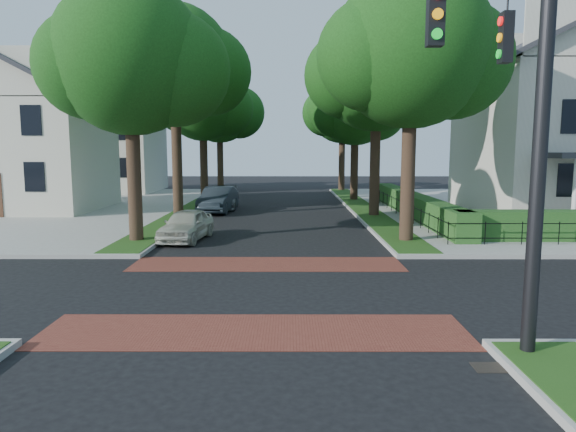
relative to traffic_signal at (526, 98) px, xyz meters
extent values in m
plane|color=black|center=(-4.89, 4.41, -4.71)|extent=(120.00, 120.00, 0.00)
cube|color=maroon|center=(-4.89, 7.61, -4.70)|extent=(9.00, 2.20, 0.01)
cube|color=maroon|center=(-4.89, 1.21, -4.70)|extent=(9.00, 2.20, 0.01)
cube|color=black|center=(-0.59, -0.59, -4.70)|extent=(0.65, 0.45, 0.01)
cube|color=#1B4413|center=(0.51, 23.51, -4.55)|extent=(1.60, 29.80, 0.02)
cube|color=#1B4413|center=(-10.29, 23.51, -4.55)|extent=(1.60, 29.80, 0.02)
cylinder|color=black|center=(0.61, 11.41, -0.88)|extent=(0.56, 0.56, 7.35)
sphere|color=#14390F|center=(0.61, 11.41, 3.00)|extent=(6.20, 6.20, 6.20)
sphere|color=#14390F|center=(2.32, 11.71, 2.60)|extent=(4.65, 4.65, 4.65)
sphere|color=#14390F|center=(-0.94, 11.21, 2.70)|extent=(4.34, 4.34, 4.34)
sphere|color=#14390F|center=(0.71, 12.96, 3.50)|extent=(4.03, 4.03, 4.03)
cylinder|color=black|center=(0.61, 19.41, -0.71)|extent=(0.56, 0.56, 7.70)
sphere|color=#14390F|center=(0.61, 19.41, 3.36)|extent=(6.60, 6.60, 6.60)
sphere|color=#14390F|center=(2.43, 19.71, 2.96)|extent=(4.95, 4.95, 4.95)
sphere|color=#14390F|center=(-1.04, 19.21, 3.06)|extent=(4.62, 4.62, 4.62)
sphere|color=#14390F|center=(0.71, 21.06, 3.86)|extent=(4.29, 4.29, 4.29)
cylinder|color=black|center=(0.61, 28.41, -1.23)|extent=(0.56, 0.56, 6.65)
sphere|color=#14390F|center=(0.61, 28.41, 2.28)|extent=(5.80, 5.80, 5.80)
sphere|color=#14390F|center=(2.21, 28.71, 1.88)|extent=(4.35, 4.35, 4.35)
sphere|color=#14390F|center=(-0.84, 28.21, 1.98)|extent=(4.06, 4.06, 4.06)
sphere|color=#14390F|center=(0.71, 29.86, 2.78)|extent=(3.77, 3.77, 3.77)
cylinder|color=black|center=(0.61, 37.41, -1.06)|extent=(0.56, 0.56, 7.00)
sphere|color=#14390F|center=(0.61, 37.41, 2.64)|extent=(6.00, 6.00, 6.00)
sphere|color=#14390F|center=(2.26, 37.71, 2.24)|extent=(4.50, 4.50, 4.50)
sphere|color=#14390F|center=(-0.89, 37.21, 2.34)|extent=(4.20, 4.20, 4.20)
sphere|color=#14390F|center=(0.71, 38.91, 3.14)|extent=(3.90, 3.90, 3.90)
cylinder|color=black|center=(-10.39, 11.41, -1.06)|extent=(0.56, 0.56, 7.00)
sphere|color=#14390F|center=(-10.39, 11.41, 2.64)|extent=(6.00, 6.00, 6.00)
sphere|color=#14390F|center=(-8.74, 11.71, 2.24)|extent=(4.50, 4.50, 4.50)
sphere|color=#14390F|center=(-11.89, 11.21, 2.34)|extent=(4.20, 4.20, 4.20)
sphere|color=#14390F|center=(-10.29, 12.91, 3.14)|extent=(3.90, 3.90, 3.90)
cylinder|color=black|center=(-10.39, 19.41, -0.53)|extent=(0.56, 0.56, 8.05)
sphere|color=#14390F|center=(-10.39, 19.41, 3.72)|extent=(6.40, 6.40, 6.40)
sphere|color=#14390F|center=(-8.63, 19.71, 3.32)|extent=(4.80, 4.80, 4.80)
sphere|color=#14390F|center=(-11.99, 19.21, 3.42)|extent=(4.48, 4.48, 4.48)
sphere|color=#14390F|center=(-10.29, 21.01, 4.22)|extent=(4.16, 4.16, 4.16)
cylinder|color=black|center=(-10.39, 28.41, -1.13)|extent=(0.56, 0.56, 6.86)
sphere|color=#14390F|center=(-10.39, 28.41, 2.50)|extent=(5.60, 5.60, 5.60)
sphere|color=#14390F|center=(-8.85, 28.71, 2.10)|extent=(4.20, 4.20, 4.20)
sphere|color=#14390F|center=(-11.79, 28.21, 2.20)|extent=(3.92, 3.92, 3.92)
sphere|color=#14390F|center=(-10.29, 29.81, 3.00)|extent=(3.64, 3.64, 3.64)
cylinder|color=black|center=(-10.39, 37.41, -0.99)|extent=(0.56, 0.56, 7.14)
sphere|color=#14390F|center=(-10.39, 37.41, 2.79)|extent=(6.20, 6.20, 6.20)
sphere|color=#14390F|center=(-8.68, 37.71, 2.39)|extent=(4.65, 4.65, 4.65)
sphere|color=#14390F|center=(-11.94, 37.21, 2.49)|extent=(4.34, 4.34, 4.34)
sphere|color=#14390F|center=(-10.29, 38.96, 3.29)|extent=(4.03, 4.03, 4.03)
cube|color=#19491C|center=(2.81, 19.41, -3.96)|extent=(1.00, 18.00, 1.20)
cylinder|color=white|center=(8.41, 13.26, -2.71)|extent=(0.24, 0.24, 3.00)
cube|color=beige|center=(-20.39, 22.41, -1.31)|extent=(9.00, 8.00, 6.50)
cube|color=maroon|center=(-17.69, 20.81, 3.76)|extent=(0.80, 0.80, 3.64)
cube|color=silver|center=(-20.39, 36.41, -1.31)|extent=(9.00, 8.00, 6.50)
cube|color=maroon|center=(-17.69, 34.81, 3.76)|extent=(0.80, 0.80, 3.64)
cylinder|color=black|center=(0.21, -0.19, -0.56)|extent=(0.26, 0.26, 8.00)
cube|color=black|center=(-1.69, -0.19, 1.34)|extent=(0.28, 0.22, 1.00)
cylinder|color=orange|center=(-1.69, -0.32, 1.34)|extent=(0.18, 0.05, 0.18)
cylinder|color=#0CB226|center=(-1.69, -0.32, 1.02)|extent=(0.18, 0.05, 0.18)
cube|color=black|center=(0.21, 1.51, 1.34)|extent=(0.22, 0.28, 1.00)
cylinder|color=red|center=(0.08, 1.51, 1.66)|extent=(0.05, 0.18, 0.18)
cylinder|color=orange|center=(0.08, 1.51, 1.34)|extent=(0.05, 0.18, 0.18)
cylinder|color=#0CB226|center=(0.08, 1.51, 1.02)|extent=(0.05, 0.18, 0.18)
imported|color=beige|center=(-8.49, 12.14, -4.05)|extent=(2.04, 4.05, 1.32)
imported|color=#212B32|center=(-8.49, 21.90, -3.93)|extent=(2.05, 4.82, 1.55)
imported|color=slate|center=(-8.49, 24.01, -4.02)|extent=(2.13, 4.83, 1.38)
camera|label=1|loc=(-4.16, -9.20, -0.89)|focal=32.00mm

